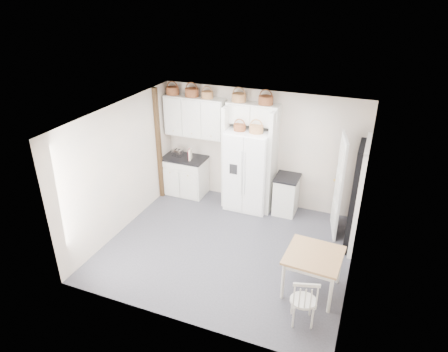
% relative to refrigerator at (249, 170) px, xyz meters
% --- Properties ---
extents(floor, '(4.50, 4.50, 0.00)m').
position_rel_refrigerator_xyz_m(floor, '(0.15, -1.66, -0.91)').
color(floor, '#37373B').
rests_on(floor, ground).
extents(ceiling, '(4.50, 4.50, 0.00)m').
position_rel_refrigerator_xyz_m(ceiling, '(0.15, -1.66, 1.69)').
color(ceiling, white).
rests_on(ceiling, wall_back).
extents(wall_back, '(4.50, 0.00, 4.50)m').
position_rel_refrigerator_xyz_m(wall_back, '(0.15, 0.34, 0.39)').
color(wall_back, '#BAB4AB').
rests_on(wall_back, floor).
extents(wall_left, '(0.00, 4.00, 4.00)m').
position_rel_refrigerator_xyz_m(wall_left, '(-2.10, -1.66, 0.39)').
color(wall_left, '#BAB4AB').
rests_on(wall_left, floor).
extents(wall_right, '(0.00, 4.00, 4.00)m').
position_rel_refrigerator_xyz_m(wall_right, '(2.40, -1.66, 0.39)').
color(wall_right, '#BAB4AB').
rests_on(wall_right, floor).
extents(refrigerator, '(0.94, 0.75, 1.81)m').
position_rel_refrigerator_xyz_m(refrigerator, '(0.00, 0.00, 0.00)').
color(refrigerator, white).
rests_on(refrigerator, floor).
extents(base_cab_left, '(0.96, 0.61, 0.89)m').
position_rel_refrigerator_xyz_m(base_cab_left, '(-1.59, 0.04, -0.46)').
color(base_cab_left, white).
rests_on(base_cab_left, floor).
extents(base_cab_right, '(0.47, 0.56, 0.83)m').
position_rel_refrigerator_xyz_m(base_cab_right, '(0.85, 0.04, -0.49)').
color(base_cab_right, white).
rests_on(base_cab_right, floor).
extents(dining_table, '(0.91, 0.91, 0.72)m').
position_rel_refrigerator_xyz_m(dining_table, '(1.85, -2.25, -0.55)').
color(dining_table, '#A27143').
rests_on(dining_table, floor).
extents(windsor_chair, '(0.48, 0.45, 0.80)m').
position_rel_refrigerator_xyz_m(windsor_chair, '(1.85, -2.98, -0.51)').
color(windsor_chair, white).
rests_on(windsor_chair, floor).
extents(counter_left, '(1.00, 0.65, 0.04)m').
position_rel_refrigerator_xyz_m(counter_left, '(-1.59, 0.04, 0.00)').
color(counter_left, black).
rests_on(counter_left, base_cab_left).
extents(counter_right, '(0.51, 0.60, 0.04)m').
position_rel_refrigerator_xyz_m(counter_right, '(0.85, 0.04, -0.06)').
color(counter_right, black).
rests_on(counter_right, base_cab_right).
extents(toaster, '(0.27, 0.19, 0.17)m').
position_rel_refrigerator_xyz_m(toaster, '(-1.76, 0.03, 0.11)').
color(toaster, silver).
rests_on(toaster, counter_left).
extents(cookbook_red, '(0.07, 0.17, 0.25)m').
position_rel_refrigerator_xyz_m(cookbook_red, '(-1.41, -0.04, 0.15)').
color(cookbook_red, '#AB1C2F').
rests_on(cookbook_red, counter_left).
extents(cookbook_cream, '(0.07, 0.17, 0.26)m').
position_rel_refrigerator_xyz_m(cookbook_cream, '(-1.40, -0.04, 0.15)').
color(cookbook_cream, beige).
rests_on(cookbook_cream, counter_left).
extents(basket_upper_a, '(0.29, 0.29, 0.17)m').
position_rel_refrigerator_xyz_m(basket_upper_a, '(-1.88, 0.17, 1.53)').
color(basket_upper_a, '#572612').
rests_on(basket_upper_a, upper_cabinet).
extents(basket_upper_b, '(0.30, 0.30, 0.18)m').
position_rel_refrigerator_xyz_m(basket_upper_b, '(-1.41, 0.17, 1.53)').
color(basket_upper_b, '#572612').
rests_on(basket_upper_b, upper_cabinet).
extents(basket_upper_c, '(0.25, 0.25, 0.15)m').
position_rel_refrigerator_xyz_m(basket_upper_c, '(-1.04, 0.17, 1.52)').
color(basket_upper_c, brown).
rests_on(basket_upper_c, upper_cabinet).
extents(basket_bridge_a, '(0.30, 0.30, 0.17)m').
position_rel_refrigerator_xyz_m(basket_bridge_a, '(-0.32, 0.17, 1.53)').
color(basket_bridge_a, brown).
rests_on(basket_bridge_a, bridge_cabinet).
extents(basket_bridge_b, '(0.30, 0.30, 0.17)m').
position_rel_refrigerator_xyz_m(basket_bridge_b, '(0.26, 0.17, 1.53)').
color(basket_bridge_b, '#572612').
rests_on(basket_bridge_b, bridge_cabinet).
extents(basket_fridge_a, '(0.26, 0.26, 0.14)m').
position_rel_refrigerator_xyz_m(basket_fridge_a, '(-0.20, -0.10, 0.98)').
color(basket_fridge_a, '#572612').
rests_on(basket_fridge_a, refrigerator).
extents(basket_fridge_b, '(0.29, 0.29, 0.16)m').
position_rel_refrigerator_xyz_m(basket_fridge_b, '(0.16, -0.10, 0.98)').
color(basket_fridge_b, brown).
rests_on(basket_fridge_b, refrigerator).
extents(upper_cabinet, '(1.40, 0.34, 0.90)m').
position_rel_refrigerator_xyz_m(upper_cabinet, '(-1.35, 0.17, 0.99)').
color(upper_cabinet, white).
rests_on(upper_cabinet, wall_back).
extents(bridge_cabinet, '(1.12, 0.34, 0.45)m').
position_rel_refrigerator_xyz_m(bridge_cabinet, '(-0.00, 0.17, 1.22)').
color(bridge_cabinet, white).
rests_on(bridge_cabinet, wall_back).
extents(fridge_panel_left, '(0.08, 0.60, 2.30)m').
position_rel_refrigerator_xyz_m(fridge_panel_left, '(-0.51, 0.04, 0.24)').
color(fridge_panel_left, white).
rests_on(fridge_panel_left, floor).
extents(fridge_panel_right, '(0.08, 0.60, 2.30)m').
position_rel_refrigerator_xyz_m(fridge_panel_right, '(0.51, 0.04, 0.24)').
color(fridge_panel_right, white).
rests_on(fridge_panel_right, floor).
extents(trim_post, '(0.09, 0.09, 2.60)m').
position_rel_refrigerator_xyz_m(trim_post, '(-2.05, -0.31, 0.39)').
color(trim_post, '#382617').
rests_on(trim_post, floor).
extents(doorway_void, '(0.18, 0.85, 2.05)m').
position_rel_refrigerator_xyz_m(doorway_void, '(2.31, -0.66, 0.12)').
color(doorway_void, black).
rests_on(doorway_void, floor).
extents(door_slab, '(0.21, 0.79, 2.05)m').
position_rel_refrigerator_xyz_m(door_slab, '(1.95, -0.32, 0.12)').
color(door_slab, white).
rests_on(door_slab, floor).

